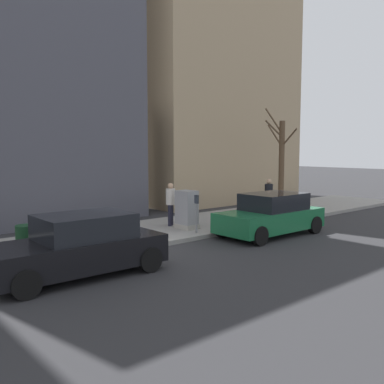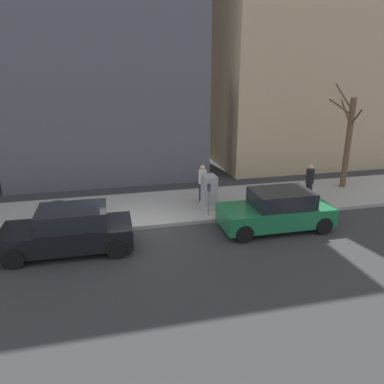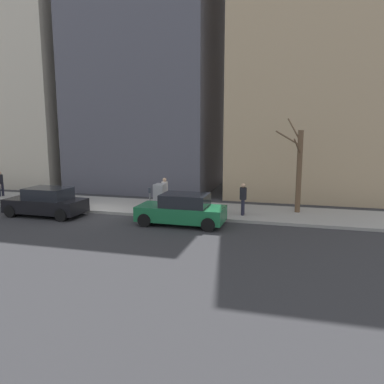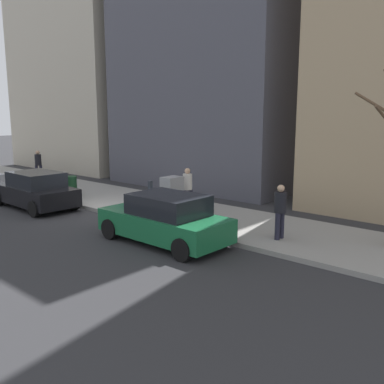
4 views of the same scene
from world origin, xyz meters
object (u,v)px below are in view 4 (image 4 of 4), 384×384
(utility_box, at_px, (172,196))
(trash_bin, at_px, (71,186))
(pedestrian_near_meter, at_px, (280,209))
(pedestrian_far_corner, at_px, (38,163))
(parked_car_black, at_px, (35,191))
(parked_car_green, at_px, (165,220))
(pedestrian_midblock, at_px, (188,187))
(parking_meter, at_px, (150,195))

(utility_box, xyz_separation_m, trash_bin, (-0.40, 6.08, -0.25))
(pedestrian_near_meter, bearing_deg, pedestrian_far_corner, 85.62)
(parked_car_black, bearing_deg, parked_car_green, -88.32)
(parked_car_black, distance_m, pedestrian_far_corner, 7.13)
(pedestrian_midblock, bearing_deg, pedestrian_near_meter, 128.01)
(utility_box, height_order, pedestrian_near_meter, pedestrian_near_meter)
(pedestrian_midblock, bearing_deg, utility_box, 53.49)
(parking_meter, distance_m, pedestrian_far_corner, 11.58)
(parked_car_black, relative_size, pedestrian_midblock, 2.55)
(trash_bin, height_order, pedestrian_far_corner, pedestrian_far_corner)
(parked_car_black, bearing_deg, pedestrian_midblock, -57.40)
(parking_meter, bearing_deg, utility_box, -17.36)
(pedestrian_midblock, bearing_deg, parking_meter, 43.52)
(utility_box, distance_m, pedestrian_midblock, 0.95)
(parked_car_green, xyz_separation_m, trash_bin, (1.97, 8.07, -0.14))
(pedestrian_near_meter, bearing_deg, parked_car_green, 130.44)
(pedestrian_far_corner, bearing_deg, trash_bin, 91.60)
(parked_car_black, height_order, trash_bin, parked_car_black)
(parked_car_black, distance_m, utility_box, 6.05)
(parking_meter, xyz_separation_m, pedestrian_near_meter, (0.72, -4.89, 0.11))
(parked_car_green, relative_size, trash_bin, 4.68)
(pedestrian_near_meter, distance_m, pedestrian_midblock, 4.79)
(pedestrian_near_meter, height_order, pedestrian_far_corner, same)
(parked_car_black, distance_m, parking_meter, 5.50)
(parked_car_green, bearing_deg, utility_box, 40.53)
(parked_car_black, relative_size, parking_meter, 3.14)
(utility_box, bearing_deg, trash_bin, 93.76)
(pedestrian_midblock, bearing_deg, trash_bin, -27.09)
(trash_bin, xyz_separation_m, pedestrian_near_meter, (0.27, -10.71, 0.49))
(parked_car_black, height_order, pedestrian_near_meter, pedestrian_near_meter)
(parking_meter, xyz_separation_m, pedestrian_midblock, (1.76, -0.22, 0.11))
(pedestrian_near_meter, distance_m, pedestrian_far_corner, 16.35)
(parked_car_green, xyz_separation_m, parked_car_black, (-0.08, 7.52, 0.00))
(parking_meter, relative_size, pedestrian_near_meter, 0.81)
(utility_box, relative_size, pedestrian_near_meter, 0.86)
(parking_meter, height_order, trash_bin, parking_meter)
(trash_bin, relative_size, pedestrian_far_corner, 0.54)
(trash_bin, height_order, pedestrian_near_meter, pedestrian_near_meter)
(parked_car_green, relative_size, parked_car_black, 1.00)
(utility_box, bearing_deg, pedestrian_far_corner, 84.40)
(parked_car_black, xyz_separation_m, trash_bin, (2.05, 0.56, -0.14))
(parking_meter, height_order, utility_box, utility_box)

